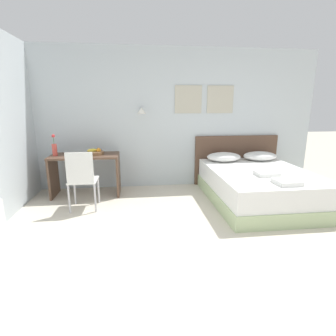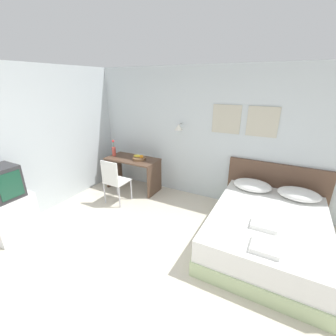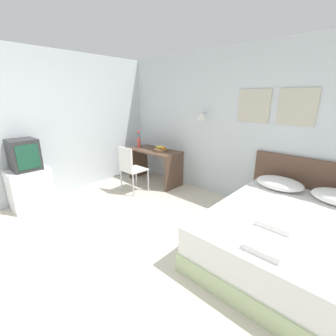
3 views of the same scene
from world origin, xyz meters
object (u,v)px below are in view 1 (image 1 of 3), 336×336
object	(u,v)px
headboard	(236,160)
pillow_left	(224,157)
desk	(86,167)
pillow_right	(260,156)
bed	(259,186)
desk_chair	(82,176)
folded_towel_mid_bed	(287,182)
fruit_bowl	(95,152)
flower_vase	(55,148)
folded_towel_near_foot	(267,174)

from	to	relation	value
headboard	pillow_left	distance (m)	0.50
pillow_left	desk	distance (m)	2.58
desk	pillow_right	bearing A→B (deg)	0.99
bed	desk_chair	distance (m)	2.88
pillow_left	folded_towel_mid_bed	size ratio (longest dim) A/B	2.05
desk_chair	fruit_bowl	bearing A→B (deg)	81.53
fruit_bowl	flower_vase	size ratio (longest dim) A/B	0.78
desk	flower_vase	distance (m)	0.61
bed	flower_vase	distance (m)	3.55
fruit_bowl	flower_vase	world-z (taller)	flower_vase
pillow_right	flower_vase	distance (m)	3.81
pillow_right	desk	world-z (taller)	desk
desk_chair	folded_towel_near_foot	bearing A→B (deg)	-5.67
headboard	pillow_right	distance (m)	0.50
desk_chair	flower_vase	xyz separation A→B (m)	(-0.57, 0.71, 0.32)
pillow_right	bed	bearing A→B (deg)	-115.36
headboard	fruit_bowl	world-z (taller)	headboard
pillow_left	folded_towel_mid_bed	world-z (taller)	pillow_left
folded_towel_near_foot	fruit_bowl	distance (m)	2.91
pillow_left	folded_towel_near_foot	world-z (taller)	pillow_left
pillow_left	folded_towel_near_foot	xyz separation A→B (m)	(0.32, -1.08, -0.05)
folded_towel_near_foot	desk_chair	size ratio (longest dim) A/B	0.35
bed	folded_towel_mid_bed	xyz separation A→B (m)	(0.02, -0.76, 0.30)
headboard	pillow_right	xyz separation A→B (m)	(0.37, -0.31, 0.13)
desk_chair	fruit_bowl	world-z (taller)	desk_chair
folded_towel_mid_bed	fruit_bowl	bearing A→B (deg)	151.96
headboard	flower_vase	world-z (taller)	flower_vase
flower_vase	desk	bearing A→B (deg)	3.93
bed	folded_towel_mid_bed	size ratio (longest dim) A/B	6.60
folded_towel_mid_bed	desk_chair	xyz separation A→B (m)	(-2.88, 0.73, -0.03)
bed	headboard	size ratio (longest dim) A/B	1.22
folded_towel_mid_bed	flower_vase	distance (m)	3.75
bed	fruit_bowl	xyz separation A→B (m)	(-2.75, 0.71, 0.51)
flower_vase	desk_chair	bearing A→B (deg)	-51.54
headboard	folded_towel_mid_bed	xyz separation A→B (m)	(0.02, -1.84, 0.08)
desk	fruit_bowl	xyz separation A→B (m)	(0.19, -0.00, 0.26)
pillow_right	folded_towel_mid_bed	world-z (taller)	pillow_right
folded_towel_near_foot	flower_vase	distance (m)	3.55
headboard	folded_towel_near_foot	xyz separation A→B (m)	(-0.04, -1.39, 0.08)
pillow_right	fruit_bowl	distance (m)	3.12
headboard	pillow_left	world-z (taller)	headboard
folded_towel_mid_bed	fruit_bowl	size ratio (longest dim) A/B	1.08
folded_towel_mid_bed	fruit_bowl	xyz separation A→B (m)	(-2.77, 1.48, 0.20)
flower_vase	folded_towel_near_foot	bearing A→B (deg)	-16.33
folded_towel_mid_bed	flower_vase	bearing A→B (deg)	157.29
bed	headboard	world-z (taller)	headboard
desk	desk_chair	bearing A→B (deg)	-84.21
fruit_bowl	desk_chair	bearing A→B (deg)	-98.47
bed	pillow_left	bearing A→B (deg)	115.36
desk_chair	desk	bearing A→B (deg)	95.79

